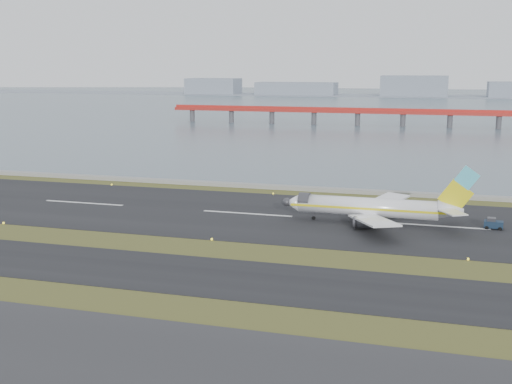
{
  "coord_description": "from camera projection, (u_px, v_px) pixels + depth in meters",
  "views": [
    {
      "loc": [
        39.44,
        -100.0,
        31.49
      ],
      "look_at": [
        4.31,
        22.0,
        6.61
      ],
      "focal_mm": 45.0,
      "sensor_mm": 36.0,
      "label": 1
    }
  ],
  "objects": [
    {
      "name": "red_pier",
      "position": [
        403.0,
        113.0,
        339.99
      ],
      "size": [
        260.0,
        5.0,
        10.2
      ],
      "color": "#B1251E",
      "rests_on": "ground"
    },
    {
      "name": "taxiway_strip",
      "position": [
        169.0,
        272.0,
        99.73
      ],
      "size": [
        1000.0,
        18.0,
        0.1
      ],
      "primitive_type": "cube",
      "color": "black",
      "rests_on": "ground"
    },
    {
      "name": "runway_strip",
      "position": [
        247.0,
        214.0,
        139.34
      ],
      "size": [
        1000.0,
        45.0,
        0.1
      ],
      "primitive_type": "cube",
      "color": "black",
      "rests_on": "ground"
    },
    {
      "name": "far_shoreline",
      "position": [
        418.0,
        91.0,
        690.87
      ],
      "size": [
        1400.0,
        80.0,
        60.5
      ],
      "color": "gray",
      "rests_on": "ground"
    },
    {
      "name": "airliner",
      "position": [
        375.0,
        208.0,
        129.71
      ],
      "size": [
        38.52,
        32.89,
        12.8
      ],
      "color": "white",
      "rests_on": "ground"
    },
    {
      "name": "bay_water",
      "position": [
        393.0,
        104.0,
        544.85
      ],
      "size": [
        1400.0,
        800.0,
        1.3
      ],
      "primitive_type": "cube",
      "color": "#475865",
      "rests_on": "ground"
    },
    {
      "name": "pushback_tug",
      "position": [
        493.0,
        224.0,
        126.05
      ],
      "size": [
        3.75,
        2.43,
        2.29
      ],
      "rotation": [
        0.0,
        0.0,
        -0.1
      ],
      "color": "#142539",
      "rests_on": "ground"
    },
    {
      "name": "ground",
      "position": [
        197.0,
        252.0,
        111.06
      ],
      "size": [
        1000.0,
        1000.0,
        0.0
      ],
      "primitive_type": "plane",
      "color": "#3A481A",
      "rests_on": "ground"
    },
    {
      "name": "seawall",
      "position": [
        280.0,
        187.0,
        167.55
      ],
      "size": [
        1000.0,
        2.5,
        1.0
      ],
      "primitive_type": "cube",
      "color": "gray",
      "rests_on": "ground"
    }
  ]
}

